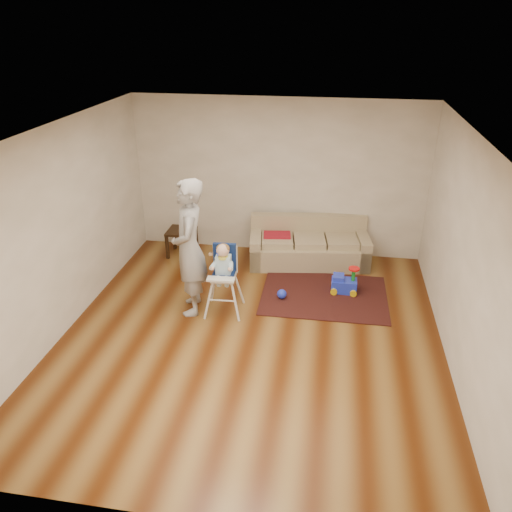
% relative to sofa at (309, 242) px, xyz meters
% --- Properties ---
extents(ground, '(5.50, 5.50, 0.00)m').
position_rel_sofa_xyz_m(ground, '(-0.60, -2.30, -0.39)').
color(ground, '#4A2008').
rests_on(ground, ground).
extents(room_envelope, '(5.04, 5.52, 2.72)m').
position_rel_sofa_xyz_m(room_envelope, '(-0.60, -1.77, 1.49)').
color(room_envelope, beige).
rests_on(room_envelope, ground).
extents(sofa, '(2.09, 1.08, 0.77)m').
position_rel_sofa_xyz_m(sofa, '(0.00, 0.00, 0.00)').
color(sofa, gray).
rests_on(sofa, ground).
extents(side_table, '(0.47, 0.47, 0.47)m').
position_rel_sofa_xyz_m(side_table, '(-2.24, -0.02, -0.15)').
color(side_table, black).
rests_on(side_table, ground).
extents(area_rug, '(1.91, 1.44, 0.02)m').
position_rel_sofa_xyz_m(area_rug, '(0.32, -1.08, -0.38)').
color(area_rug, black).
rests_on(area_rug, ground).
extents(ride_on_toy, '(0.39, 0.28, 0.42)m').
position_rel_sofa_xyz_m(ride_on_toy, '(0.61, -0.92, -0.16)').
color(ride_on_toy, blue).
rests_on(ride_on_toy, area_rug).
extents(toy_ball, '(0.15, 0.15, 0.15)m').
position_rel_sofa_xyz_m(toy_ball, '(-0.31, -1.28, -0.30)').
color(toy_ball, blue).
rests_on(toy_ball, area_rug).
extents(high_chair, '(0.52, 0.52, 1.07)m').
position_rel_sofa_xyz_m(high_chair, '(-1.09, -1.74, 0.13)').
color(high_chair, silver).
rests_on(high_chair, ground).
extents(adult, '(0.63, 0.81, 1.97)m').
position_rel_sofa_xyz_m(adult, '(-1.55, -1.77, 0.60)').
color(adult, '#9C9C9F').
rests_on(adult, ground).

